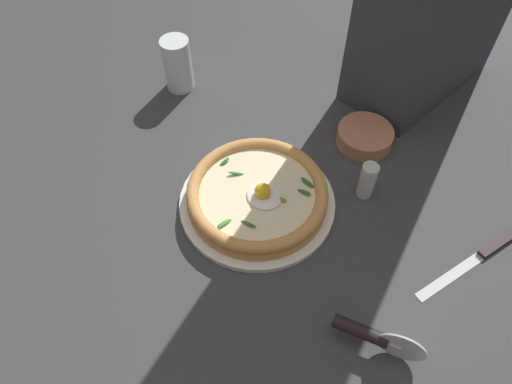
{
  "coord_description": "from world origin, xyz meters",
  "views": [
    {
      "loc": [
        0.34,
        -0.41,
        0.75
      ],
      "look_at": [
        -0.0,
        0.0,
        0.03
      ],
      "focal_mm": 33.34,
      "sensor_mm": 36.0,
      "label": 1
    }
  ],
  "objects": [
    {
      "name": "pizza_cutter",
      "position": [
        0.31,
        -0.1,
        0.04
      ],
      "size": [
        0.14,
        0.05,
        0.08
      ],
      "color": "silver",
      "rests_on": "ground"
    },
    {
      "name": "drinking_glass",
      "position": [
        -0.36,
        0.15,
        0.05
      ],
      "size": [
        0.06,
        0.06,
        0.13
      ],
      "color": "silver",
      "rests_on": "ground"
    },
    {
      "name": "pepper_shaker",
      "position": [
        0.15,
        0.15,
        0.04
      ],
      "size": [
        0.03,
        0.03,
        0.08
      ],
      "primitive_type": "cylinder",
      "color": "silver",
      "rests_on": "ground"
    },
    {
      "name": "side_bowl",
      "position": [
        0.07,
        0.27,
        0.02
      ],
      "size": [
        0.12,
        0.12,
        0.04
      ],
      "primitive_type": "cylinder",
      "color": "#B37657",
      "rests_on": "ground"
    },
    {
      "name": "pizza",
      "position": [
        -0.0,
        0.0,
        0.03
      ],
      "size": [
        0.27,
        0.27,
        0.06
      ],
      "color": "tan",
      "rests_on": "pizza_plate"
    },
    {
      "name": "table_knife",
      "position": [
        0.38,
        0.17,
        0.0
      ],
      "size": [
        0.09,
        0.23,
        0.01
      ],
      "color": "silver",
      "rests_on": "ground"
    },
    {
      "name": "ground_plane",
      "position": [
        0.0,
        0.0,
        -0.01
      ],
      "size": [
        2.4,
        2.4,
        0.03
      ],
      "primitive_type": "cube",
      "color": "#383A3D",
      "rests_on": "ground"
    },
    {
      "name": "pizza_plate",
      "position": [
        -0.0,
        0.0,
        0.01
      ],
      "size": [
        0.3,
        0.3,
        0.01
      ],
      "primitive_type": "cylinder",
      "color": "white",
      "rests_on": "ground"
    }
  ]
}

